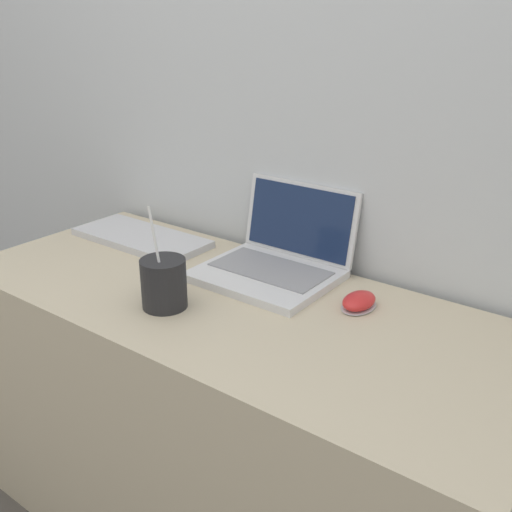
% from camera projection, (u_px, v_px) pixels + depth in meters
% --- Properties ---
extents(wall_back, '(7.00, 0.04, 2.50)m').
position_uv_depth(wall_back, '(315.00, 54.00, 1.43)').
color(wall_back, silver).
rests_on(wall_back, ground_plane).
extents(desk, '(1.40, 0.58, 0.73)m').
position_uv_depth(desk, '(233.00, 428.00, 1.52)').
color(desk, beige).
rests_on(desk, ground_plane).
extents(laptop, '(0.33, 0.31, 0.21)m').
position_uv_depth(laptop, '(277.00, 258.00, 1.50)').
color(laptop, silver).
rests_on(laptop, desk).
extents(drink_cup, '(0.10, 0.10, 0.23)m').
position_uv_depth(drink_cup, '(164.00, 282.00, 1.32)').
color(drink_cup, '#232326').
rests_on(drink_cup, desk).
extents(computer_mouse, '(0.07, 0.10, 0.03)m').
position_uv_depth(computer_mouse, '(359.00, 302.00, 1.33)').
color(computer_mouse, '#B2B2B7').
rests_on(computer_mouse, desk).
extents(external_keyboard, '(0.41, 0.18, 0.02)m').
position_uv_depth(external_keyboard, '(141.00, 238.00, 1.73)').
color(external_keyboard, silver).
rests_on(external_keyboard, desk).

